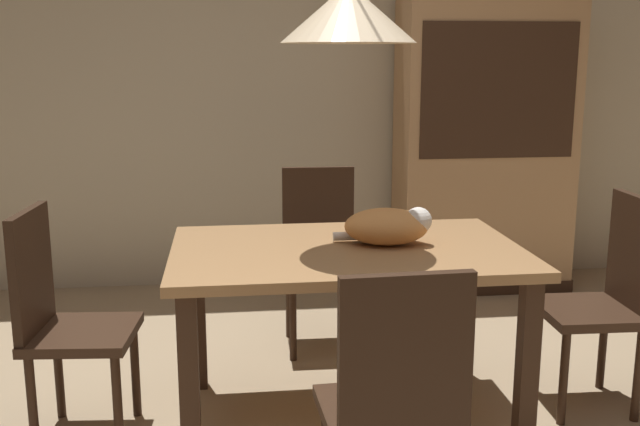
# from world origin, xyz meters

# --- Properties ---
(back_wall) EXTENTS (6.40, 0.10, 2.90)m
(back_wall) POSITION_xyz_m (0.00, 2.65, 1.45)
(back_wall) COLOR beige
(back_wall) RESTS_ON ground
(dining_table) EXTENTS (1.40, 0.90, 0.75)m
(dining_table) POSITION_xyz_m (0.14, 0.59, 0.65)
(dining_table) COLOR #A87A4C
(dining_table) RESTS_ON ground
(chair_near_front) EXTENTS (0.42, 0.42, 0.93)m
(chair_near_front) POSITION_xyz_m (0.14, -0.28, 0.51)
(chair_near_front) COLOR #382316
(chair_near_front) RESTS_ON ground
(chair_far_back) EXTENTS (0.41, 0.41, 0.93)m
(chair_far_back) POSITION_xyz_m (0.14, 1.47, 0.51)
(chair_far_back) COLOR #382316
(chair_far_back) RESTS_ON ground
(chair_right_side) EXTENTS (0.41, 0.41, 0.93)m
(chair_right_side) POSITION_xyz_m (1.27, 0.59, 0.51)
(chair_right_side) COLOR #382316
(chair_right_side) RESTS_ON ground
(chair_left_side) EXTENTS (0.43, 0.43, 0.93)m
(chair_left_side) POSITION_xyz_m (-0.99, 0.60, 0.51)
(chair_left_side) COLOR #382316
(chair_left_side) RESTS_ON ground
(cat_sleeping) EXTENTS (0.39, 0.27, 0.16)m
(cat_sleeping) POSITION_xyz_m (0.31, 0.61, 0.83)
(cat_sleeping) COLOR #E59951
(cat_sleeping) RESTS_ON dining_table
(pendant_lamp) EXTENTS (0.52, 0.52, 1.30)m
(pendant_lamp) POSITION_xyz_m (0.14, 0.59, 1.66)
(pendant_lamp) COLOR beige
(hutch_bookcase) EXTENTS (1.12, 0.45, 1.85)m
(hutch_bookcase) POSITION_xyz_m (1.31, 2.32, 0.89)
(hutch_bookcase) COLOR tan
(hutch_bookcase) RESTS_ON ground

